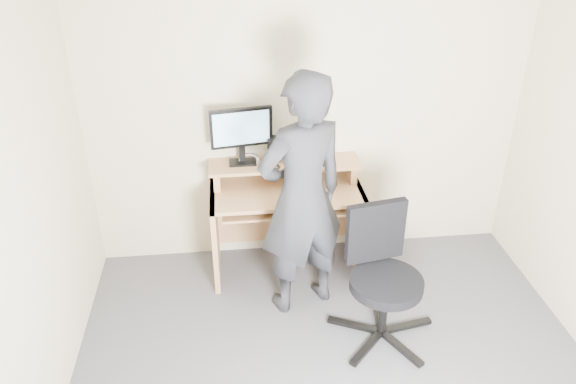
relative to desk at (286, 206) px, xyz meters
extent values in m
cube|color=#BDB297|center=(0.20, 0.22, 0.70)|extent=(3.50, 0.02, 2.50)
cube|color=tan|center=(-0.58, -0.08, -0.17)|extent=(0.04, 0.60, 0.75)
cube|color=tan|center=(0.58, -0.08, -0.17)|extent=(0.04, 0.60, 0.75)
cube|color=tan|center=(0.00, -0.08, 0.19)|extent=(1.20, 0.60, 0.03)
cube|color=tan|center=(0.00, -0.16, 0.09)|extent=(1.02, 0.38, 0.02)
cube|color=tan|center=(-0.54, 0.07, 0.28)|extent=(0.05, 0.28, 0.15)
cube|color=tan|center=(0.54, 0.07, 0.28)|extent=(0.05, 0.28, 0.15)
cube|color=tan|center=(0.00, 0.07, 0.35)|extent=(1.20, 0.30, 0.02)
cube|color=tan|center=(0.00, 0.21, -0.12)|extent=(1.20, 0.03, 0.65)
cube|color=black|center=(-0.33, 0.10, 0.37)|extent=(0.21, 0.14, 0.01)
cube|color=black|center=(-0.33, 0.12, 0.44)|extent=(0.05, 0.04, 0.14)
cube|color=black|center=(-0.33, 0.10, 0.67)|extent=(0.48, 0.11, 0.31)
cube|color=#93CBFF|center=(-0.33, 0.08, 0.67)|extent=(0.43, 0.07, 0.26)
cube|color=black|center=(-0.10, 0.11, 0.46)|extent=(0.08, 0.14, 0.20)
cylinder|color=#BABABF|center=(0.00, 0.10, 0.44)|extent=(0.08, 0.08, 0.16)
cube|color=black|center=(0.32, 0.03, 0.37)|extent=(0.08, 0.14, 0.01)
cube|color=black|center=(-0.18, -0.02, 0.38)|extent=(0.05, 0.05, 0.03)
torus|color=silver|center=(-0.28, 0.13, 0.37)|extent=(0.17, 0.17, 0.06)
cube|color=black|center=(-0.13, -0.17, 0.12)|extent=(0.49, 0.28, 0.03)
ellipsoid|color=black|center=(0.22, -0.18, 0.22)|extent=(0.11, 0.07, 0.04)
cube|color=black|center=(0.78, -0.94, -0.51)|extent=(0.39, 0.12, 0.03)
cube|color=black|center=(0.61, -0.78, -0.51)|extent=(0.10, 0.39, 0.03)
cube|color=black|center=(0.40, -0.89, -0.51)|extent=(0.37, 0.21, 0.03)
cube|color=black|center=(0.44, -1.12, -0.51)|extent=(0.30, 0.31, 0.03)
cube|color=black|center=(0.68, -1.16, -0.51)|extent=(0.23, 0.36, 0.03)
cylinder|color=black|center=(0.58, -0.98, -0.29)|extent=(0.06, 0.06, 0.40)
cylinder|color=black|center=(0.58, -0.98, -0.07)|extent=(0.51, 0.51, 0.07)
cube|color=black|center=(0.54, -0.76, 0.21)|extent=(0.43, 0.14, 0.45)
imported|color=black|center=(0.06, -0.53, 0.38)|extent=(0.79, 0.66, 1.85)
camera|label=1|loc=(-0.42, -3.91, 2.33)|focal=35.00mm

